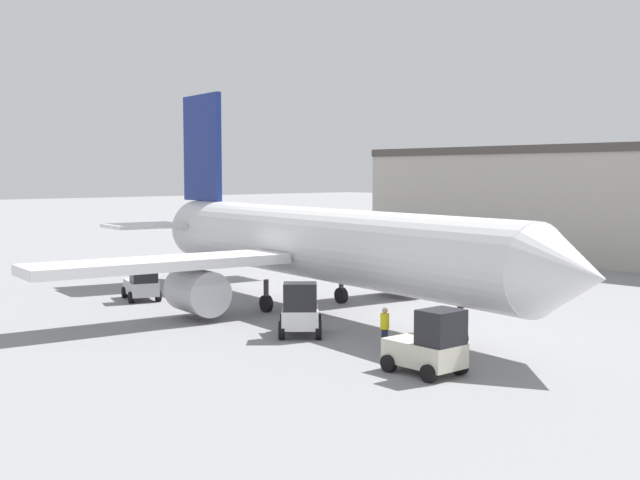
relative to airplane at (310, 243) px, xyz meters
name	(u,v)px	position (x,y,z in m)	size (l,w,h in m)	color
ground_plane	(320,311)	(0.99, -0.14, -3.62)	(400.00, 400.00, 0.00)	gray
airplane	(310,243)	(0.00, 0.00, 0.00)	(37.04, 30.63, 12.73)	silver
ground_crew_worker	(385,327)	(9.69, -4.41, -2.69)	(0.38, 0.38, 1.75)	#1E2338
baggage_tug	(430,345)	(13.86, -6.49, -2.51)	(2.94, 2.09, 2.50)	beige
belt_loader_truck	(300,311)	(5.33, -5.37, -2.45)	(3.26, 3.21, 2.54)	silver
pushback_tug	(142,283)	(-8.84, -5.30, -2.59)	(3.41, 2.65, 2.29)	#B2B2B7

